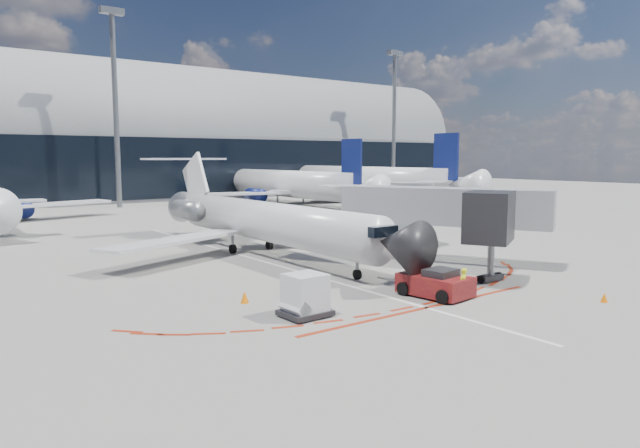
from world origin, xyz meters
TOP-DOWN VIEW (x-y plane):
  - ground at (0.00, 0.00)m, footprint 260.00×260.00m
  - apron_centerline at (0.00, 2.00)m, footprint 0.25×40.00m
  - apron_stop_bar at (0.00, -11.50)m, footprint 14.00×0.25m
  - terminal_building at (0.00, 64.97)m, footprint 150.00×24.15m
  - jet_bridge at (9.79, -3.01)m, footprint 10.03×15.20m
  - light_mast_centre at (5.00, 48.00)m, footprint 0.70×0.70m
  - light_mast_east at (55.00, 48.00)m, footprint 0.70×0.70m
  - regional_jet at (1.36, 5.14)m, footprint 22.91×28.25m
  - pushback_tug at (1.95, -10.26)m, footprint 2.59×5.35m
  - ramp_worker at (2.32, -11.61)m, footprint 0.65×0.51m
  - uld_container at (-5.13, -9.43)m, footprint 1.99×1.71m
  - safety_cone_left at (-6.08, -5.95)m, footprint 0.40×0.40m
  - safety_cone_right at (7.34, -15.72)m, footprint 0.33×0.33m
  - bg_airliner_2 at (26.53, 40.32)m, footprint 34.21×36.23m
  - bg_airliner_3 at (39.06, 37.65)m, footprint 37.59×39.80m

SIDE VIEW (x-z plane):
  - ground at x=0.00m, z-range 0.00..0.00m
  - apron_centerline at x=0.00m, z-range 0.00..0.01m
  - apron_stop_bar at x=0.00m, z-range 0.00..0.01m
  - safety_cone_right at x=7.34m, z-range 0.00..0.45m
  - safety_cone_left at x=-6.08m, z-range 0.00..0.55m
  - pushback_tug at x=1.95m, z-range -0.08..1.29m
  - ramp_worker at x=2.32m, z-range 0.00..1.55m
  - uld_container at x=-5.13m, z-range -0.01..1.82m
  - regional_jet at x=1.36m, z-range -1.17..5.90m
  - jet_bridge at x=9.79m, z-range 0.56..5.46m
  - bg_airliner_2 at x=26.53m, z-range 0.00..11.07m
  - bg_airliner_3 at x=39.06m, z-range 0.00..12.16m
  - terminal_building at x=0.00m, z-range -3.48..20.52m
  - light_mast_centre at x=5.00m, z-range 0.00..25.00m
  - light_mast_east at x=55.00m, z-range 0.00..25.00m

